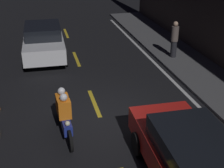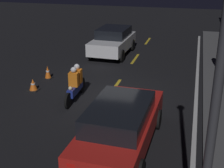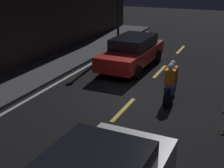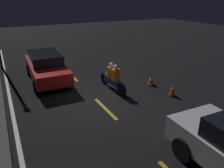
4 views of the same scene
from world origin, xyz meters
name	(u,v)px [view 4 (image 4 of 4)]	position (x,y,z in m)	size (l,w,h in m)	color
ground_plane	(96,99)	(0.00, 0.00, 0.00)	(56.00, 56.00, 0.00)	black
lane_dash_c	(105,109)	(-1.00, 0.00, 0.00)	(2.00, 0.14, 0.01)	gold
lane_dash_d	(72,76)	(3.50, 0.00, 0.00)	(2.00, 0.14, 0.01)	gold
lane_dash_e	(53,58)	(8.00, 0.00, 0.00)	(2.00, 0.14, 0.01)	gold
lane_solid_kerb	(13,117)	(0.00, 3.44, 0.00)	(25.20, 0.14, 0.01)	silver
taxi_red	(46,66)	(3.56, 1.38, 0.78)	(4.64, 1.94, 1.46)	red
motorcycle	(113,78)	(0.57, -1.18, 0.64)	(2.29, 0.40, 1.37)	black
traffic_cone_near	(173,90)	(-1.30, -3.31, 0.30)	(0.37, 0.37, 0.61)	black
traffic_cone_mid	(151,80)	(0.24, -3.24, 0.25)	(0.44, 0.44, 0.52)	black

